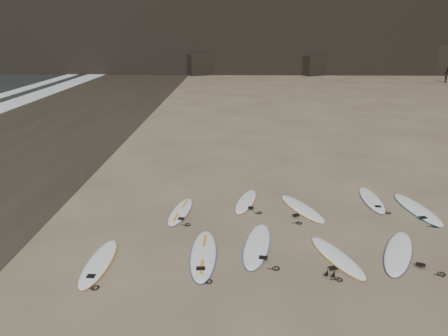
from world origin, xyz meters
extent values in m
plane|color=#897559|center=(0.00, 0.00, 0.00)|extent=(240.00, 240.00, 0.00)
cube|color=black|center=(8.00, 45.00, 1.16)|extent=(4.23, 4.46, 2.33)
cube|color=black|center=(25.00, 46.00, 1.80)|extent=(5.95, 5.19, 3.59)
cube|color=black|center=(-6.00, 45.00, 1.25)|extent=(4.49, 4.76, 2.49)
ellipsoid|color=white|center=(-4.66, -0.84, 0.04)|extent=(0.65, 2.46, 0.09)
ellipsoid|color=white|center=(-2.03, -0.35, 0.05)|extent=(0.71, 2.76, 0.10)
ellipsoid|color=white|center=(-0.60, 0.20, 0.05)|extent=(1.09, 2.77, 0.10)
ellipsoid|color=white|center=(1.46, -0.38, 0.04)|extent=(1.37, 2.40, 0.08)
ellipsoid|color=white|center=(3.14, -0.11, 0.05)|extent=(1.71, 2.71, 0.10)
ellipsoid|color=white|center=(-2.98, 2.44, 0.04)|extent=(0.85, 2.30, 0.08)
ellipsoid|color=white|center=(-0.84, 3.34, 0.04)|extent=(1.05, 2.29, 0.08)
ellipsoid|color=white|center=(1.00, 2.80, 0.04)|extent=(1.54, 2.52, 0.09)
ellipsoid|color=white|center=(3.52, 3.61, 0.04)|extent=(0.61, 2.42, 0.09)
ellipsoid|color=white|center=(4.78, 2.82, 0.05)|extent=(1.07, 2.79, 0.10)
imported|color=black|center=(21.44, 37.48, 0.77)|extent=(0.80, 0.90, 1.55)
camera|label=1|loc=(-1.22, -10.54, 5.77)|focal=35.00mm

